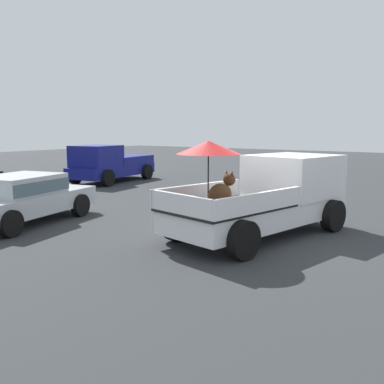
{
  "coord_description": "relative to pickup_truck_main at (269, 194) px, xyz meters",
  "views": [
    {
      "loc": [
        -9.24,
        -4.57,
        2.58
      ],
      "look_at": [
        -1.07,
        1.21,
        1.1
      ],
      "focal_mm": 40.39,
      "sensor_mm": 36.0,
      "label": 1
    }
  ],
  "objects": [
    {
      "name": "ground_plane",
      "position": [
        -0.38,
        0.07,
        -0.98
      ],
      "size": [
        80.0,
        80.0,
        0.0
      ],
      "primitive_type": "plane",
      "color": "#2D3033"
    },
    {
      "name": "pickup_truck_main",
      "position": [
        0.0,
        0.0,
        0.0
      ],
      "size": [
        5.32,
        3.06,
        2.32
      ],
      "rotation": [
        0.0,
        0.0,
        -0.2
      ],
      "color": "black",
      "rests_on": "ground"
    },
    {
      "name": "pickup_truck_red",
      "position": [
        5.08,
        10.8,
        -0.11
      ],
      "size": [
        5.01,
        2.7,
        1.8
      ],
      "rotation": [
        0.0,
        0.0,
        3.28
      ],
      "color": "black",
      "rests_on": "ground"
    },
    {
      "name": "parked_sedan_near",
      "position": [
        -2.85,
        6.0,
        -0.24
      ],
      "size": [
        4.59,
        2.69,
        1.33
      ],
      "rotation": [
        0.0,
        0.0,
        0.23
      ],
      "color": "black",
      "rests_on": "ground"
    }
  ]
}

